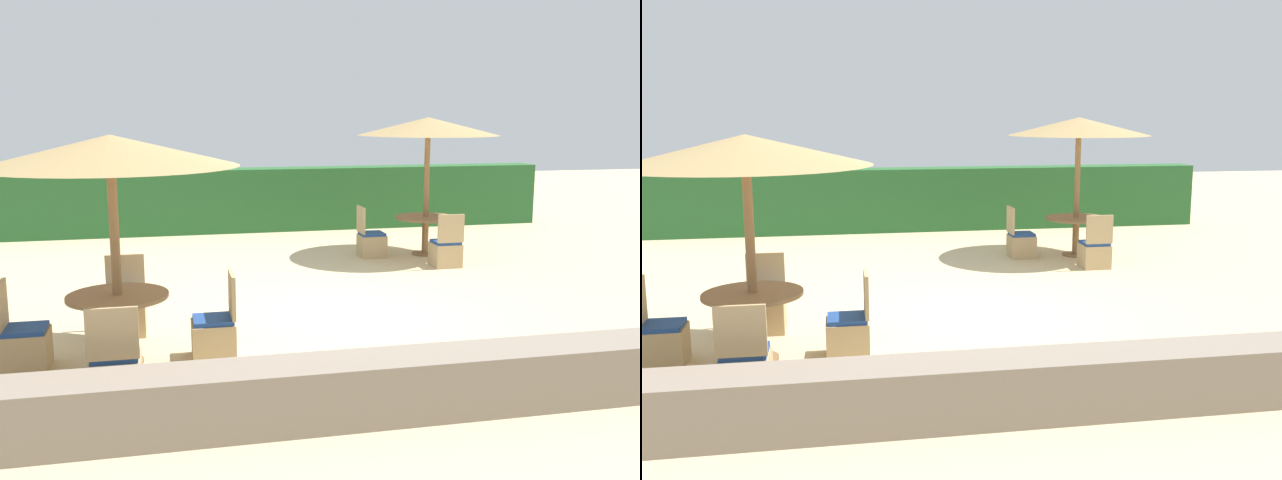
{
  "view_description": "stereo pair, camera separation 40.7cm",
  "coord_description": "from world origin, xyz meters",
  "views": [
    {
      "loc": [
        -2.06,
        -8.73,
        2.64
      ],
      "look_at": [
        0.0,
        0.6,
        0.9
      ],
      "focal_mm": 40.0,
      "sensor_mm": 36.0,
      "label": 1
    },
    {
      "loc": [
        -1.66,
        -8.81,
        2.64
      ],
      "look_at": [
        0.0,
        0.6,
        0.9
      ],
      "focal_mm": 40.0,
      "sensor_mm": 36.0,
      "label": 2
    }
  ],
  "objects": [
    {
      "name": "parasol_back_right",
      "position": [
        2.65,
        3.54,
        2.35
      ],
      "size": [
        2.55,
        2.55,
        2.52
      ],
      "color": "olive",
      "rests_on": "ground_plane"
    },
    {
      "name": "stone_border",
      "position": [
        0.0,
        -3.13,
        0.27
      ],
      "size": [
        10.0,
        0.56,
        0.55
      ],
      "primitive_type": "cube",
      "color": "gray",
      "rests_on": "ground_plane"
    },
    {
      "name": "hedge_row",
      "position": [
        0.0,
        6.9,
        0.69
      ],
      "size": [
        13.0,
        0.7,
        1.38
      ],
      "primitive_type": "cube",
      "color": "#28602D",
      "rests_on": "ground_plane"
    },
    {
      "name": "ground_plane",
      "position": [
        0.0,
        0.0,
        0.0
      ],
      "size": [
        40.0,
        40.0,
        0.0
      ],
      "primitive_type": "plane",
      "color": "#D1BA8C"
    },
    {
      "name": "parasol_front_left",
      "position": [
        -2.57,
        -1.24,
        2.23
      ],
      "size": [
        2.61,
        2.61,
        2.4
      ],
      "color": "olive",
      "rests_on": "ground_plane"
    },
    {
      "name": "patio_chair_front_left_east",
      "position": [
        -1.58,
        -1.28,
        0.26
      ],
      "size": [
        0.46,
        0.46,
        0.93
      ],
      "rotation": [
        0.0,
        0.0,
        1.57
      ],
      "color": "tan",
      "rests_on": "ground_plane"
    },
    {
      "name": "patio_chair_back_right_west",
      "position": [
        1.61,
        3.57,
        0.26
      ],
      "size": [
        0.46,
        0.46,
        0.93
      ],
      "rotation": [
        0.0,
        0.0,
        -1.57
      ],
      "color": "tan",
      "rests_on": "ground_plane"
    },
    {
      "name": "patio_chair_front_left_south",
      "position": [
        -2.56,
        -2.22,
        0.26
      ],
      "size": [
        0.46,
        0.46,
        0.93
      ],
      "color": "tan",
      "rests_on": "ground_plane"
    },
    {
      "name": "round_table_front_left",
      "position": [
        -2.57,
        -1.24,
        0.59
      ],
      "size": [
        1.05,
        1.05,
        0.75
      ],
      "color": "olive",
      "rests_on": "ground_plane"
    },
    {
      "name": "round_table_back_right",
      "position": [
        2.65,
        3.54,
        0.57
      ],
      "size": [
        1.13,
        1.13,
        0.71
      ],
      "color": "olive",
      "rests_on": "ground_plane"
    },
    {
      "name": "patio_chair_back_right_south",
      "position": [
        2.62,
        2.48,
        0.26
      ],
      "size": [
        0.46,
        0.46,
        0.93
      ],
      "color": "tan",
      "rests_on": "ground_plane"
    },
    {
      "name": "patio_chair_front_left_west",
      "position": [
        -3.53,
        -1.2,
        0.26
      ],
      "size": [
        0.46,
        0.46,
        0.93
      ],
      "rotation": [
        0.0,
        0.0,
        -1.57
      ],
      "color": "tan",
      "rests_on": "ground_plane"
    },
    {
      "name": "patio_chair_front_left_north",
      "position": [
        -2.56,
        -0.19,
        0.26
      ],
      "size": [
        0.46,
        0.46,
        0.93
      ],
      "rotation": [
        0.0,
        0.0,
        3.14
      ],
      "color": "tan",
      "rests_on": "ground_plane"
    }
  ]
}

